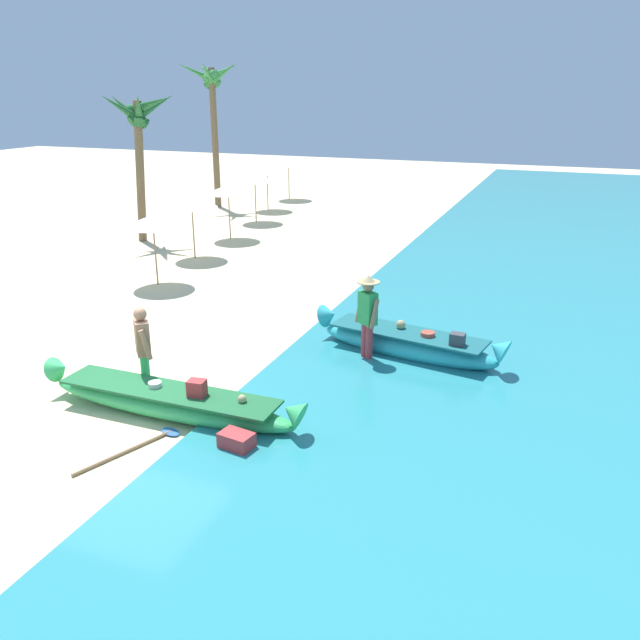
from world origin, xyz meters
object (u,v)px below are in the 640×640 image
at_px(boat_cyan_midground, 408,344).
at_px(palm_tree_leaning_seaward, 139,123).
at_px(paddle, 141,445).
at_px(cooler_box, 237,443).
at_px(person_vendor_hatted, 368,313).
at_px(palm_tree_tall_inland, 212,92).
at_px(boat_green_foreground, 169,402).
at_px(person_tourist_customer, 143,347).

height_order(boat_cyan_midground, palm_tree_leaning_seaward, palm_tree_leaning_seaward).
height_order(boat_cyan_midground, paddle, boat_cyan_midground).
xyz_separation_m(cooler_box, paddle, (-1.42, -0.37, -0.13)).
height_order(person_vendor_hatted, palm_tree_tall_inland, palm_tree_tall_inland).
height_order(palm_tree_leaning_seaward, paddle, palm_tree_leaning_seaward).
height_order(person_vendor_hatted, palm_tree_leaning_seaward, palm_tree_leaning_seaward).
relative_size(palm_tree_leaning_seaward, cooler_box, 10.22).
bearing_deg(boat_green_foreground, palm_tree_tall_inland, 117.54).
xyz_separation_m(boat_green_foreground, paddle, (0.14, -1.00, -0.23)).
distance_m(palm_tree_leaning_seaward, cooler_box, 15.31).
relative_size(person_tourist_customer, cooler_box, 3.30).
height_order(person_tourist_customer, palm_tree_leaning_seaward, palm_tree_leaning_seaward).
distance_m(boat_green_foreground, boat_cyan_midground, 4.83).
xyz_separation_m(palm_tree_tall_inland, cooler_box, (10.82, -18.38, -4.71)).
relative_size(boat_cyan_midground, cooler_box, 8.26).
bearing_deg(person_vendor_hatted, palm_tree_leaning_seaward, 144.22).
relative_size(person_vendor_hatted, palm_tree_tall_inland, 0.28).
bearing_deg(person_tourist_customer, cooler_box, -25.43).
height_order(person_vendor_hatted, cooler_box, person_vendor_hatted).
xyz_separation_m(palm_tree_tall_inland, palm_tree_leaning_seaward, (1.27, -7.03, -0.92)).
height_order(palm_tree_tall_inland, paddle, palm_tree_tall_inland).
height_order(palm_tree_leaning_seaward, cooler_box, palm_tree_leaning_seaward).
relative_size(boat_green_foreground, person_vendor_hatted, 2.75).
bearing_deg(boat_green_foreground, palm_tree_leaning_seaward, 126.66).
relative_size(boat_green_foreground, person_tourist_customer, 2.98).
bearing_deg(cooler_box, person_vendor_hatted, 88.76).
relative_size(boat_cyan_midground, person_vendor_hatted, 2.30).
distance_m(person_vendor_hatted, cooler_box, 4.09).
distance_m(boat_cyan_midground, person_tourist_customer, 5.06).
distance_m(cooler_box, paddle, 1.48).
xyz_separation_m(boat_green_foreground, person_tourist_customer, (-0.79, 0.49, 0.65)).
xyz_separation_m(boat_cyan_midground, palm_tree_leaning_seaward, (-10.99, 6.94, 3.64)).
relative_size(person_vendor_hatted, palm_tree_leaning_seaward, 0.35).
distance_m(boat_green_foreground, person_vendor_hatted, 4.10).
bearing_deg(palm_tree_tall_inland, cooler_box, -59.51).
bearing_deg(palm_tree_leaning_seaward, person_vendor_hatted, -35.78).
height_order(boat_cyan_midground, person_tourist_customer, person_tourist_customer).
bearing_deg(boat_green_foreground, boat_cyan_midground, 51.52).
distance_m(boat_cyan_midground, person_vendor_hatted, 1.10).
bearing_deg(paddle, cooler_box, 14.71).
bearing_deg(person_vendor_hatted, palm_tree_tall_inland, 128.69).
xyz_separation_m(boat_green_foreground, boat_cyan_midground, (3.01, 3.78, 0.05)).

